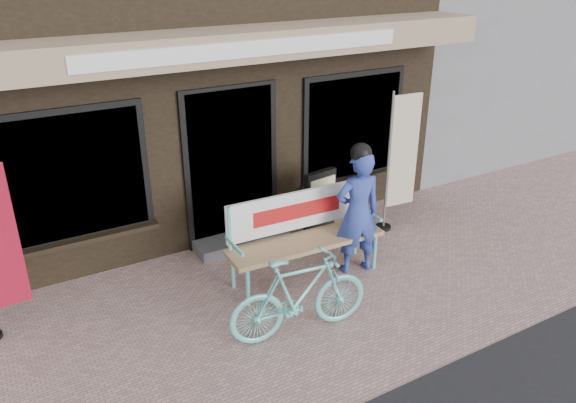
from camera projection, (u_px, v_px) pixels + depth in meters
ground at (308, 309)px, 6.44m from camera, size 70.00×70.00×0.00m
storefront at (150, 2)px, 9.13m from camera, size 7.00×6.77×6.00m
bench at (302, 229)px, 6.89m from camera, size 2.01×0.59×1.08m
person at (358, 210)px, 6.89m from camera, size 0.65×0.48×1.71m
bicycle at (300, 295)px, 5.86m from camera, size 1.60×0.62×0.94m
nobori_cream at (400, 159)px, 7.94m from camera, size 0.60×0.24×2.05m
menu_stand at (320, 205)px, 7.79m from camera, size 0.52×0.19×1.03m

